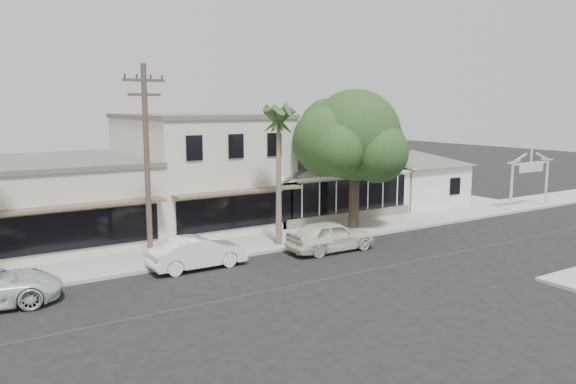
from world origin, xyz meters
TOP-DOWN VIEW (x-y plane):
  - ground at (0.00, 0.00)m, footprint 140.00×140.00m
  - sidewalk_north at (-8.00, 6.75)m, footprint 90.00×3.50m
  - corner_shop at (5.00, 12.47)m, footprint 10.40×8.60m
  - side_cottage at (13.20, 11.50)m, footprint 6.00×6.00m
  - arch_sign at (18.40, 5.30)m, footprint 4.12×0.12m
  - row_building_near at (-3.00, 13.50)m, footprint 8.00×10.00m
  - row_building_midnear at (-12.00, 13.50)m, footprint 10.00×10.00m
  - utility_pole at (-9.00, 5.20)m, footprint 1.80×0.24m
  - car_0 at (-0.26, 3.61)m, footprint 4.64×1.95m
  - car_1 at (-7.10, 4.42)m, footprint 4.38×1.53m
  - shade_tree at (3.80, 7.10)m, footprint 7.40×6.69m
  - palm_east at (-2.00, 5.74)m, footprint 2.83×2.83m

SIDE VIEW (x-z plane):
  - ground at x=0.00m, z-range 0.00..0.00m
  - sidewalk_north at x=-8.00m, z-range 0.00..0.15m
  - car_1 at x=-7.10m, z-range 0.00..1.44m
  - car_0 at x=-0.26m, z-range 0.00..1.57m
  - side_cottage at x=13.20m, z-range 0.00..3.00m
  - row_building_midnear at x=-12.00m, z-range 0.00..4.20m
  - corner_shop at x=5.00m, z-range 0.07..5.17m
  - arch_sign at x=18.40m, z-range 1.18..5.13m
  - row_building_near at x=-3.00m, z-range 0.00..6.50m
  - utility_pole at x=-9.00m, z-range 0.29..9.29m
  - shade_tree at x=3.80m, z-range 1.30..9.51m
  - palm_east at x=-2.00m, z-range 2.74..10.38m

